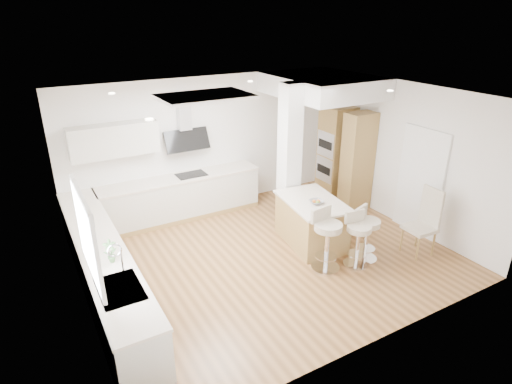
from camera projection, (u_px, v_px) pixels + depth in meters
ground at (268, 256)px, 7.54m from camera, size 6.00×6.00×0.00m
ceiling at (268, 256)px, 7.54m from camera, size 6.00×5.00×0.02m
wall_back at (207, 144)px, 8.99m from camera, size 6.00×0.04×2.80m
wall_left at (74, 224)px, 5.62m from camera, size 0.04×5.00×2.80m
wall_right at (399, 154)px, 8.36m from camera, size 0.04×5.00×2.80m
skylight at (205, 97)px, 6.57m from camera, size 4.10×2.10×0.06m
window_left at (86, 232)px, 4.81m from camera, size 0.06×1.28×1.07m
doorway_right at (420, 183)px, 8.02m from camera, size 0.05×1.00×2.10m
counter_left at (104, 270)px, 6.31m from camera, size 0.63×4.50×1.35m
counter_back at (172, 188)px, 8.62m from camera, size 3.62×0.63×2.50m
pillar at (289, 156)px, 8.23m from camera, size 0.35×0.35×2.80m
soffit at (322, 85)px, 8.60m from camera, size 1.78×2.20×0.40m
oven_column at (344, 157)px, 9.33m from camera, size 0.63×1.21×2.10m
peninsula at (311, 221)px, 7.82m from camera, size 1.11×1.52×0.92m
bar_stool_a at (326, 236)px, 6.96m from camera, size 0.54×0.54×1.07m
bar_stool_b at (358, 237)px, 7.09m from camera, size 0.48×0.48×0.95m
bar_stool_c at (366, 231)px, 7.25m from camera, size 0.54×0.54×0.96m
dining_chair at (425, 219)px, 7.43m from camera, size 0.49×0.49×1.21m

